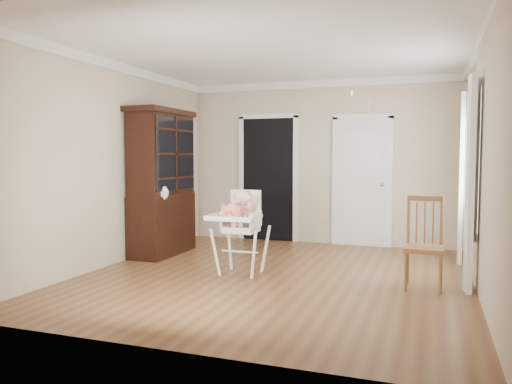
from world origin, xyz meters
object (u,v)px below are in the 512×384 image
(china_cabinet, at_px, (162,182))
(high_chair, at_px, (241,222))
(cake, at_px, (232,211))
(sippy_cup, at_px, (224,209))
(dining_chair, at_px, (424,246))

(china_cabinet, bearing_deg, high_chair, -27.23)
(cake, height_order, sippy_cup, sippy_cup)
(cake, bearing_deg, dining_chair, 7.74)
(china_cabinet, height_order, dining_chair, china_cabinet)
(dining_chair, bearing_deg, high_chair, -177.93)
(high_chair, distance_m, dining_chair, 2.14)
(high_chair, relative_size, dining_chair, 1.05)
(high_chair, xyz_separation_m, china_cabinet, (-1.56, 0.80, 0.42))
(sippy_cup, height_order, dining_chair, dining_chair)
(china_cabinet, distance_m, dining_chair, 3.81)
(cake, height_order, china_cabinet, china_cabinet)
(cake, relative_size, dining_chair, 0.29)
(high_chair, xyz_separation_m, dining_chair, (2.13, 0.05, -0.18))
(cake, xyz_separation_m, sippy_cup, (-0.17, 0.15, 0.01))
(sippy_cup, bearing_deg, high_chair, 25.66)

